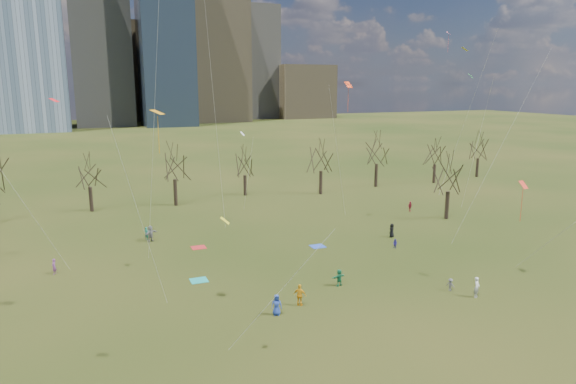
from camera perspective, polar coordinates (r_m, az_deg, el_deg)
name	(u,v)px	position (r m, az deg, el deg)	size (l,w,h in m)	color
ground	(340,297)	(45.74, 5.83, -11.53)	(500.00, 500.00, 0.00)	black
downtown_skyline	(112,36)	(249.03, -18.93, 16.11)	(212.50, 78.00, 118.00)	slate
bare_tree_row	(224,166)	(77.69, -7.14, 2.92)	(113.04, 29.80, 9.50)	black
blanket_teal	(199,280)	(49.77, -9.87, -9.64)	(1.60, 1.50, 0.03)	teal
blanket_navy	(318,246)	(58.89, 3.31, -6.04)	(1.60, 1.50, 0.03)	blue
blanket_crimson	(199,247)	(59.27, -9.90, -6.09)	(1.60, 1.50, 0.03)	red
person_0	(277,305)	(41.95, -1.28, -12.43)	(0.85, 0.55, 1.73)	#2643A7
person_1	(477,287)	(48.07, 20.23, -9.89)	(0.66, 0.43, 1.80)	white
person_3	(450,285)	(48.78, 17.60, -9.79)	(0.75, 0.43, 1.16)	#5D5D62
person_4	(300,295)	(43.52, 1.33, -11.39)	(1.10, 0.46, 1.88)	yellow
person_5	(339,278)	(47.82, 5.71, -9.44)	(1.46, 0.47, 1.58)	#1C7E50
person_6	(392,230)	(63.25, 11.47, -4.20)	(0.83, 0.54, 1.71)	black
person_7	(54,266)	(55.26, -24.56, -7.53)	(0.57, 0.37, 1.56)	#8B478F
person_8	(395,244)	(59.20, 11.81, -5.65)	(0.52, 0.41, 1.08)	#2C2399
person_10	(410,206)	(76.57, 13.40, -1.56)	(0.86, 0.36, 1.46)	#A51732
person_11	(151,234)	(62.39, -15.02, -4.48)	(1.80, 0.57, 1.94)	slate
person_13	(147,233)	(63.35, -15.44, -4.45)	(0.56, 0.37, 1.54)	#1B7C6C
kites_airborne	(331,128)	(54.07, 4.75, 7.06)	(59.36, 41.62, 34.41)	orange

